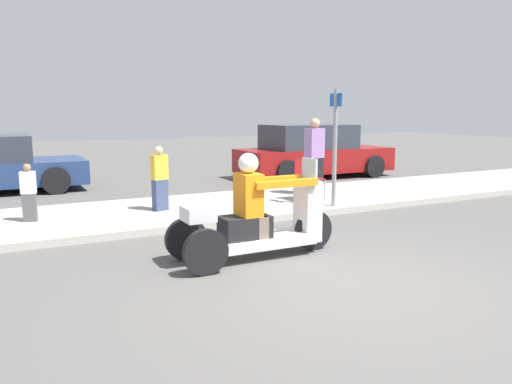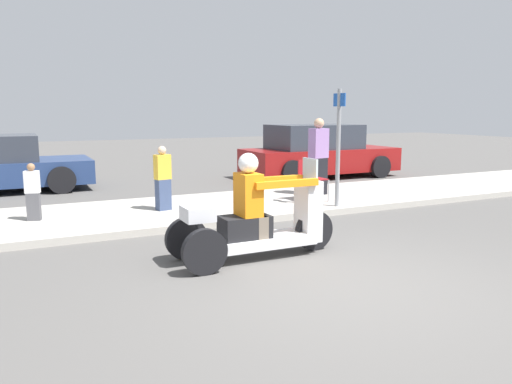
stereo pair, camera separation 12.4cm
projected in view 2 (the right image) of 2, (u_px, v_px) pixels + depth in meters
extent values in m
plane|color=#565451|center=(350.00, 286.00, 5.51)|extent=(60.00, 60.00, 0.00)
cube|color=#B2ADA3|center=(205.00, 209.00, 9.58)|extent=(28.00, 2.80, 0.12)
cylinder|color=black|center=(314.00, 230.00, 6.92)|extent=(0.56, 0.10, 0.56)
cylinder|color=black|center=(205.00, 252.00, 5.86)|extent=(0.56, 0.10, 0.56)
cylinder|color=black|center=(186.00, 239.00, 6.47)|extent=(0.56, 0.10, 0.56)
cube|color=silver|center=(256.00, 242.00, 6.54)|extent=(1.60, 0.48, 0.14)
cube|color=black|center=(245.00, 227.00, 6.44)|extent=(0.64, 0.38, 0.29)
cube|color=silver|center=(308.00, 210.00, 6.83)|extent=(0.24, 0.38, 0.83)
cube|color=silver|center=(310.00, 169.00, 6.75)|extent=(0.03, 0.34, 0.30)
cube|color=silver|center=(198.00, 213.00, 6.12)|extent=(0.36, 0.38, 0.18)
cube|color=orange|center=(248.00, 195.00, 6.39)|extent=(0.26, 0.38, 0.55)
sphere|color=white|center=(248.00, 163.00, 6.32)|extent=(0.26, 0.26, 0.26)
cube|color=#726656|center=(262.00, 227.00, 6.41)|extent=(0.14, 0.14, 0.29)
cube|color=#726656|center=(253.00, 224.00, 6.62)|extent=(0.14, 0.14, 0.29)
cube|color=orange|center=(287.00, 184.00, 6.39)|extent=(0.91, 0.09, 0.09)
cube|color=orange|center=(272.00, 180.00, 6.74)|extent=(0.91, 0.09, 0.09)
cube|color=#515156|center=(34.00, 207.00, 8.25)|extent=(0.23, 0.19, 0.46)
cube|color=silver|center=(32.00, 182.00, 8.19)|extent=(0.26, 0.19, 0.37)
sphere|color=#9E704C|center=(31.00, 167.00, 8.15)|extent=(0.13, 0.13, 0.13)
cube|color=#38476B|center=(163.00, 195.00, 9.11)|extent=(0.28, 0.22, 0.57)
cube|color=gold|center=(162.00, 167.00, 9.03)|extent=(0.31, 0.23, 0.45)
sphere|color=beige|center=(162.00, 150.00, 8.98)|extent=(0.15, 0.15, 0.15)
cube|color=black|center=(318.00, 176.00, 10.80)|extent=(0.39, 0.29, 0.80)
cube|color=#9972B2|center=(319.00, 143.00, 10.68)|extent=(0.43, 0.30, 0.63)
sphere|color=tan|center=(319.00, 123.00, 10.61)|extent=(0.22, 0.22, 0.22)
cylinder|color=#A5A8AD|center=(310.00, 193.00, 9.75)|extent=(0.02, 0.02, 0.44)
cylinder|color=#A5A8AD|center=(328.00, 191.00, 9.95)|extent=(0.02, 0.02, 0.44)
cylinder|color=#A5A8AD|center=(298.00, 189.00, 10.13)|extent=(0.02, 0.02, 0.44)
cylinder|color=#A5A8AD|center=(316.00, 188.00, 10.34)|extent=(0.02, 0.02, 0.44)
cube|color=maroon|center=(313.00, 179.00, 10.00)|extent=(0.46, 0.46, 0.02)
cube|color=maroon|center=(307.00, 169.00, 10.17)|extent=(0.44, 0.04, 0.38)
cylinder|color=black|center=(62.00, 180.00, 11.67)|extent=(0.64, 0.22, 0.64)
cylinder|color=black|center=(55.00, 171.00, 13.34)|extent=(0.64, 0.22, 0.64)
cube|color=maroon|center=(320.00, 160.00, 14.57)|extent=(4.52, 1.79, 0.66)
cube|color=#2D333D|center=(314.00, 137.00, 14.36)|extent=(2.49, 1.61, 0.69)
cylinder|color=black|center=(380.00, 167.00, 14.44)|extent=(0.64, 0.22, 0.64)
cylinder|color=black|center=(343.00, 161.00, 16.02)|extent=(0.64, 0.22, 0.64)
cylinder|color=black|center=(292.00, 172.00, 13.17)|extent=(0.64, 0.22, 0.64)
cylinder|color=black|center=(262.00, 166.00, 14.75)|extent=(0.64, 0.22, 0.64)
cylinder|color=gray|center=(338.00, 149.00, 9.35)|extent=(0.08, 0.08, 2.20)
cube|color=#1E51AD|center=(339.00, 100.00, 9.20)|extent=(0.02, 0.36, 0.24)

